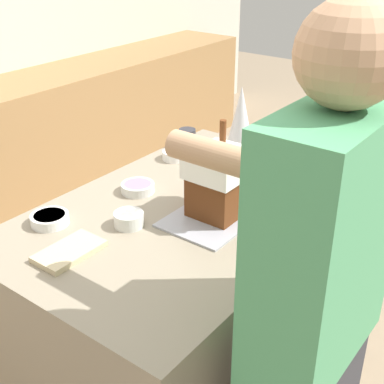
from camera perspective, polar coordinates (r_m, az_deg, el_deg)
name	(u,v)px	position (r m, az deg, el deg)	size (l,w,h in m)	color
ground_plane	(190,384)	(2.57, -0.19, -19.82)	(12.00, 12.00, 0.00)	gray
kitchen_island	(190,304)	(2.26, -0.21, -11.87)	(1.43, 0.92, 0.91)	gray
baking_tray	(219,213)	(1.97, 2.93, -2.24)	(0.44, 0.27, 0.01)	#9E9EA8
gingerbread_house	(220,181)	(1.91, 3.02, 1.18)	(0.22, 0.20, 0.33)	#5B2D14
decorative_tree	(241,122)	(2.40, 5.20, 7.41)	(0.14, 0.14, 0.33)	silver
candy_bowl_front_corner	(213,160)	(2.36, 2.27, 3.43)	(0.10, 0.10, 0.04)	white
candy_bowl_behind_tray	(138,187)	(2.13, -5.81, 0.50)	(0.13, 0.13, 0.04)	silver
candy_bowl_center_rear	(129,219)	(1.89, -6.75, -2.83)	(0.11, 0.11, 0.05)	silver
candy_bowl_beside_tree	(50,219)	(1.96, -14.93, -2.77)	(0.14, 0.14, 0.04)	white
candy_bowl_far_right	(174,155)	(2.41, -1.88, 4.00)	(0.11, 0.11, 0.04)	white
cookbook	(69,251)	(1.78, -12.94, -6.19)	(0.22, 0.13, 0.02)	#CCB78C
mug	(187,138)	(2.55, -0.51, 5.79)	(0.08, 0.08, 0.09)	#2D2D33
person	(311,334)	(1.49, 12.56, -14.54)	(0.46, 0.58, 1.75)	#333338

